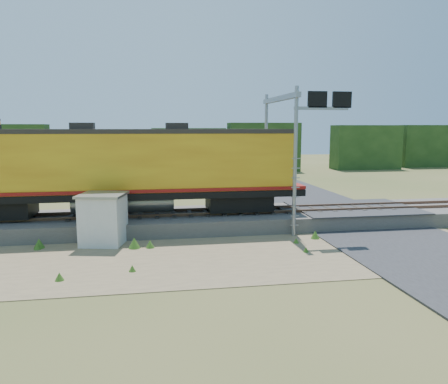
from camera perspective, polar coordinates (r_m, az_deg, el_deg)
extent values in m
plane|color=#475123|center=(19.13, 5.35, -8.33)|extent=(140.00, 140.00, 0.00)
cube|color=slate|center=(24.70, 1.77, -3.53)|extent=(70.00, 5.00, 0.80)
cube|color=brown|center=(23.91, 2.11, -2.75)|extent=(70.00, 0.10, 0.16)
cube|color=brown|center=(25.30, 1.45, -2.13)|extent=(70.00, 0.10, 0.16)
cube|color=#8C7754|center=(19.20, -0.87, -8.19)|extent=(26.00, 8.00, 0.03)
cube|color=#38383A|center=(26.87, 16.57, -1.97)|extent=(7.00, 5.20, 0.06)
cube|color=#38383A|center=(41.76, 6.84, 0.80)|extent=(7.00, 24.00, 0.08)
cube|color=#1D3914|center=(55.94, -4.75, 6.03)|extent=(36.00, 3.00, 6.50)
cube|color=black|center=(24.53, 1.92, -1.24)|extent=(3.50, 2.24, 0.87)
cube|color=black|center=(23.99, -13.03, -0.19)|extent=(19.44, 2.92, 0.35)
cylinder|color=gray|center=(24.06, -13.00, -1.29)|extent=(5.35, 1.17, 1.17)
cube|color=yellow|center=(23.80, -13.16, 3.82)|extent=(17.98, 2.82, 3.01)
cube|color=maroon|center=(23.95, -13.05, 0.50)|extent=(19.44, 2.96, 0.17)
cube|color=#28231E|center=(23.74, -13.29, 7.73)|extent=(17.98, 2.87, 0.23)
cube|color=#28231E|center=(23.93, -18.01, 8.08)|extent=(1.17, 0.97, 0.44)
cube|color=#28231E|center=(23.74, -6.20, 8.44)|extent=(1.17, 0.97, 0.44)
cube|color=silver|center=(21.45, -15.48, -3.57)|extent=(2.22, 2.22, 2.33)
cube|color=gray|center=(21.24, -15.61, -0.37)|extent=(2.44, 2.44, 0.11)
cylinder|color=gray|center=(22.15, 9.26, 3.79)|extent=(0.19, 0.19, 7.53)
cylinder|color=gray|center=(27.50, 5.48, 4.73)|extent=(0.19, 0.19, 7.53)
cube|color=gray|center=(24.80, 7.31, 12.02)|extent=(0.27, 6.20, 0.27)
cube|color=gray|center=(22.56, 12.58, 10.62)|extent=(2.80, 0.16, 0.16)
cube|color=black|center=(22.50, 12.10, 11.74)|extent=(0.97, 0.16, 0.81)
cube|color=black|center=(23.01, 15.15, 11.56)|extent=(0.97, 0.16, 0.81)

